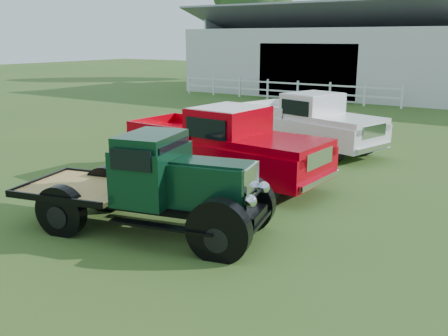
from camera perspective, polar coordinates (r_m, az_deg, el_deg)
The scene contains 8 objects.
ground at distance 9.66m, azimuth -4.95°, elevation -7.38°, with size 120.00×120.00×0.00m, color #2F5A21.
shed_left at distance 35.33m, azimuth 12.81°, elevation 12.97°, with size 18.80×10.20×5.60m, color #B1B1B1, non-canonical shape.
fence_rail at distance 30.38m, azimuth 6.69°, elevation 8.85°, with size 14.20×0.16×1.20m, color white, non-canonical shape.
tree_a at distance 46.47m, azimuth 2.96°, elevation 16.64°, with size 6.30×6.30×10.50m, color #1F471B, non-canonical shape.
tree_b at distance 42.16m, azimuth 21.09°, elevation 16.61°, with size 6.90×6.90×11.50m, color #1F471B, non-canonical shape.
vintage_flatbed at distance 9.54m, azimuth -8.69°, elevation -1.71°, with size 4.83×1.92×1.92m, color black, non-canonical shape.
red_pickup at distance 12.65m, azimuth 0.14°, elevation 2.69°, with size 5.46×2.10×1.99m, color #B6000E, non-canonical shape.
white_pickup at distance 16.66m, azimuth 9.74°, elevation 5.16°, with size 5.07×1.97×1.86m, color silver, non-canonical shape.
Camera 1 is at (5.60, -7.00, 3.61)m, focal length 40.00 mm.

